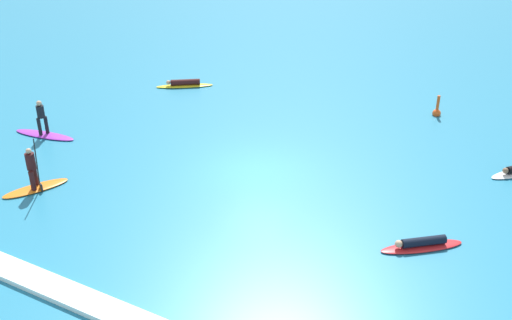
% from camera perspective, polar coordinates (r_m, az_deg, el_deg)
% --- Properties ---
extents(ground_plane, '(120.00, 120.00, 0.00)m').
position_cam_1_polar(ground_plane, '(25.03, 0.00, -1.01)').
color(ground_plane, teal).
rests_on(ground_plane, ground).
extents(surfer_on_yellow_board, '(2.87, 2.26, 0.42)m').
position_cam_1_polar(surfer_on_yellow_board, '(33.98, -6.70, 7.05)').
color(surfer_on_yellow_board, yellow).
rests_on(surfer_on_yellow_board, ground_plane).
extents(surfer_on_orange_board, '(1.77, 2.59, 2.32)m').
position_cam_1_polar(surfer_on_orange_board, '(25.00, -19.99, -1.65)').
color(surfer_on_orange_board, orange).
rests_on(surfer_on_orange_board, ground_plane).
extents(surfer_on_purple_board, '(3.17, 1.13, 1.73)m').
position_cam_1_polar(surfer_on_purple_board, '(29.48, -19.21, 2.84)').
color(surfer_on_purple_board, purple).
rests_on(surfer_on_purple_board, ground_plane).
extents(surfer_on_red_board, '(2.61, 2.31, 0.41)m').
position_cam_1_polar(surfer_on_red_board, '(21.14, 15.16, -7.60)').
color(surfer_on_red_board, red).
rests_on(surfer_on_red_board, ground_plane).
extents(marker_buoy, '(0.41, 0.41, 1.13)m').
position_cam_1_polar(marker_buoy, '(31.37, 16.50, 4.36)').
color(marker_buoy, '#E55119').
rests_on(marker_buoy, ground_plane).
extents(wave_crest, '(24.45, 0.90, 0.18)m').
position_cam_1_polar(wave_crest, '(18.66, -14.44, -13.12)').
color(wave_crest, white).
rests_on(wave_crest, ground_plane).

